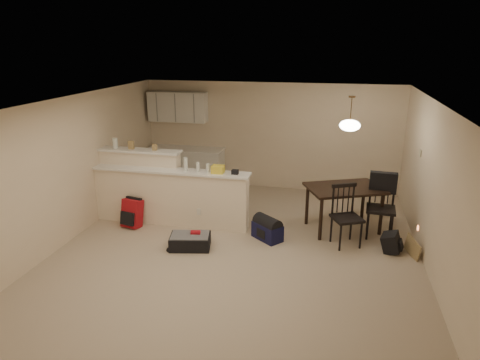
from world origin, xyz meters
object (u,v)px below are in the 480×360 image
(red_backpack, at_px, (132,213))
(dining_table, at_px, (344,192))
(pendant_lamp, at_px, (350,125))
(navy_duffel, at_px, (267,231))
(dining_chair_far, at_px, (381,207))
(black_daypack, at_px, (391,243))
(dining_chair_near, at_px, (347,217))
(suitcase, at_px, (190,242))

(red_backpack, bearing_deg, dining_table, 22.96)
(pendant_lamp, distance_m, navy_duffel, 2.37)
(dining_chair_far, bearing_deg, black_daypack, -69.68)
(red_backpack, distance_m, navy_duffel, 2.61)
(dining_chair_near, xyz_separation_m, dining_chair_far, (0.59, 0.48, 0.03))
(pendant_lamp, bearing_deg, dining_chair_near, -85.63)
(red_backpack, xyz_separation_m, navy_duffel, (2.61, 0.00, -0.12))
(pendant_lamp, height_order, dining_chair_near, pendant_lamp)
(dining_chair_far, relative_size, red_backpack, 2.13)
(dining_table, height_order, pendant_lamp, pendant_lamp)
(dining_chair_far, distance_m, suitcase, 3.43)
(dining_chair_far, bearing_deg, red_backpack, -168.95)
(navy_duffel, bearing_deg, suitcase, -113.65)
(dining_table, height_order, dining_chair_far, dining_chair_far)
(pendant_lamp, bearing_deg, black_daypack, -42.54)
(dining_chair_far, height_order, black_daypack, dining_chair_far)
(dining_table, bearing_deg, suitcase, -175.56)
(red_backpack, distance_m, black_daypack, 4.72)
(dining_table, height_order, dining_chair_near, dining_chair_near)
(suitcase, bearing_deg, pendant_lamp, 16.39)
(suitcase, bearing_deg, navy_duffel, 14.98)
(pendant_lamp, bearing_deg, dining_table, 116.57)
(black_daypack, bearing_deg, dining_table, 62.47)
(dining_chair_far, xyz_separation_m, black_daypack, (0.16, -0.54, -0.41))
(dining_table, xyz_separation_m, suitcase, (-2.55, -1.36, -0.62))
(dining_table, relative_size, black_daypack, 4.50)
(dining_table, height_order, navy_duffel, dining_table)
(dining_table, xyz_separation_m, dining_chair_near, (0.05, -0.67, -0.20))
(pendant_lamp, xyz_separation_m, suitcase, (-2.55, -1.36, -1.88))
(pendant_lamp, xyz_separation_m, dining_chair_near, (0.05, -0.67, -1.46))
(navy_duffel, bearing_deg, dining_chair_far, 55.25)
(dining_chair_far, bearing_deg, dining_chair_near, -136.82)
(navy_duffel, bearing_deg, black_daypack, 39.70)
(pendant_lamp, relative_size, dining_chair_far, 0.54)
(red_backpack, bearing_deg, navy_duffel, 12.31)
(dining_table, xyz_separation_m, red_backpack, (-3.91, -0.74, -0.47))
(dining_table, relative_size, navy_duffel, 2.89)
(navy_duffel, bearing_deg, red_backpack, -140.30)
(dining_chair_near, distance_m, suitcase, 2.72)
(dining_table, bearing_deg, navy_duffel, -174.26)
(pendant_lamp, xyz_separation_m, black_daypack, (0.80, -0.74, -1.83))
(pendant_lamp, distance_m, dining_chair_far, 1.57)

